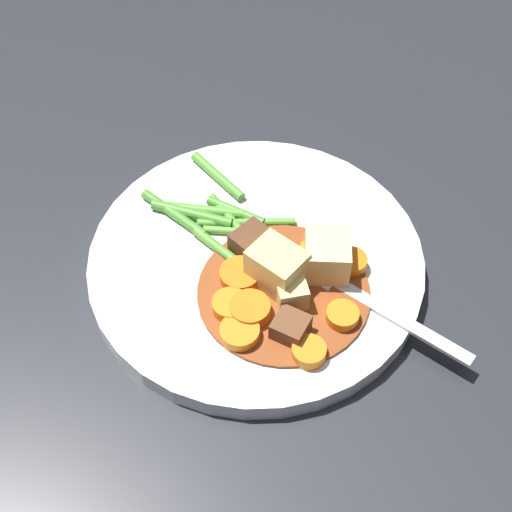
{
  "coord_description": "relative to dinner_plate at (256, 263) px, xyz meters",
  "views": [
    {
      "loc": [
        0.31,
        -0.18,
        0.47
      ],
      "look_at": [
        0.0,
        0.0,
        0.02
      ],
      "focal_mm": 51.35,
      "sensor_mm": 36.0,
      "label": 1
    }
  ],
  "objects": [
    {
      "name": "carrot_slice_4",
      "position": [
        0.08,
        0.02,
        0.01
      ],
      "size": [
        0.03,
        0.03,
        0.01
      ],
      "primitive_type": "cylinder",
      "rotation": [
        0.0,
        0.0,
        5.54
      ],
      "color": "orange",
      "rests_on": "dinner_plate"
    },
    {
      "name": "carrot_slice_6",
      "position": [
        0.02,
        -0.02,
        0.01
      ],
      "size": [
        0.04,
        0.04,
        0.01
      ],
      "primitive_type": "cylinder",
      "rotation": [
        0.0,
        0.0,
        3.49
      ],
      "color": "orange",
      "rests_on": "dinner_plate"
    },
    {
      "name": "green_bean_7",
      "position": [
        -0.05,
        0.01,
        0.01
      ],
      "size": [
        0.05,
        0.03,
        0.01
      ],
      "primitive_type": "cylinder",
      "rotation": [
        0.0,
        1.57,
        3.68
      ],
      "color": "#4C8E33",
      "rests_on": "dinner_plate"
    },
    {
      "name": "carrot_slice_2",
      "position": [
        0.1,
        -0.01,
        0.01
      ],
      "size": [
        0.03,
        0.03,
        0.01
      ],
      "primitive_type": "cylinder",
      "rotation": [
        0.0,
        0.0,
        1.16
      ],
      "color": "orange",
      "rests_on": "dinner_plate"
    },
    {
      "name": "meat_chunk_1",
      "position": [
        0.08,
        -0.02,
        0.02
      ],
      "size": [
        0.03,
        0.03,
        0.02
      ],
      "primitive_type": "cube",
      "rotation": [
        0.0,
        0.0,
        2.12
      ],
      "color": "brown",
      "rests_on": "dinner_plate"
    },
    {
      "name": "carrot_slice_0",
      "position": [
        0.02,
        0.04,
        0.01
      ],
      "size": [
        0.04,
        0.04,
        0.01
      ],
      "primitive_type": "cylinder",
      "rotation": [
        0.0,
        0.0,
        5.31
      ],
      "color": "orange",
      "rests_on": "dinner_plate"
    },
    {
      "name": "green_bean_6",
      "position": [
        -0.06,
        -0.02,
        0.01
      ],
      "size": [
        0.06,
        0.05,
        0.01
      ],
      "primitive_type": "cylinder",
      "rotation": [
        0.0,
        1.57,
        3.87
      ],
      "color": "#4C8E33",
      "rests_on": "dinner_plate"
    },
    {
      "name": "meat_chunk_0",
      "position": [
        -0.01,
        0.0,
        0.02
      ],
      "size": [
        0.03,
        0.03,
        0.02
      ],
      "primitive_type": "cube",
      "rotation": [
        0.0,
        0.0,
        3.4
      ],
      "color": "#56331E",
      "rests_on": "dinner_plate"
    },
    {
      "name": "carrot_slice_7",
      "position": [
        0.05,
        0.06,
        0.01
      ],
      "size": [
        0.03,
        0.03,
        0.01
      ],
      "primitive_type": "cylinder",
      "rotation": [
        0.0,
        0.0,
        1.79
      ],
      "color": "orange",
      "rests_on": "dinner_plate"
    },
    {
      "name": "carrot_slice_1",
      "position": [
        0.05,
        -0.03,
        0.02
      ],
      "size": [
        0.04,
        0.04,
        0.01
      ],
      "primitive_type": "cylinder",
      "rotation": [
        0.0,
        0.0,
        4.09
      ],
      "color": "orange",
      "rests_on": "dinner_plate"
    },
    {
      "name": "dinner_plate",
      "position": [
        0.0,
        0.0,
        0.0
      ],
      "size": [
        0.27,
        0.27,
        0.02
      ],
      "primitive_type": "cylinder",
      "color": "white",
      "rests_on": "ground_plane"
    },
    {
      "name": "green_bean_0",
      "position": [
        -0.01,
        -0.02,
        0.01
      ],
      "size": [
        0.06,
        0.02,
        0.01
      ],
      "primitive_type": "cylinder",
      "rotation": [
        0.0,
        1.57,
        3.42
      ],
      "color": "#599E38",
      "rests_on": "dinner_plate"
    },
    {
      "name": "green_bean_5",
      "position": [
        -0.03,
        0.01,
        0.01
      ],
      "size": [
        0.04,
        0.07,
        0.01
      ],
      "primitive_type": "cylinder",
      "rotation": [
        0.0,
        1.57,
        4.2
      ],
      "color": "#599E38",
      "rests_on": "dinner_plate"
    },
    {
      "name": "green_bean_2",
      "position": [
        -0.09,
        0.01,
        0.01
      ],
      "size": [
        0.07,
        0.02,
        0.01
      ],
      "primitive_type": "cylinder",
      "rotation": [
        0.0,
        1.57,
        3.31
      ],
      "color": "#599E38",
      "rests_on": "dinner_plate"
    },
    {
      "name": "carrot_slice_3",
      "position": [
        0.04,
        -0.04,
        0.01
      ],
      "size": [
        0.03,
        0.03,
        0.01
      ],
      "primitive_type": "cylinder",
      "rotation": [
        0.0,
        0.0,
        2.83
      ],
      "color": "orange",
      "rests_on": "dinner_plate"
    },
    {
      "name": "green_bean_1",
      "position": [
        -0.07,
        -0.04,
        0.01
      ],
      "size": [
        0.07,
        0.03,
        0.01
      ],
      "primitive_type": "cylinder",
      "rotation": [
        0.0,
        1.57,
        3.47
      ],
      "color": "#4C8E33",
      "rests_on": "dinner_plate"
    },
    {
      "name": "fork",
      "position": [
        0.07,
        0.05,
        0.01
      ],
      "size": [
        0.17,
        0.08,
        0.0
      ],
      "color": "silver",
      "rests_on": "dinner_plate"
    },
    {
      "name": "potato_chunk_2",
      "position": [
        0.05,
        0.0,
        0.02
      ],
      "size": [
        0.03,
        0.03,
        0.02
      ],
      "primitive_type": "cube",
      "rotation": [
        0.0,
        0.0,
        5.96
      ],
      "color": "#E5CC7A",
      "rests_on": "dinner_plate"
    },
    {
      "name": "potato_chunk_1",
      "position": [
        0.03,
        -0.0,
        0.03
      ],
      "size": [
        0.05,
        0.04,
        0.04
      ],
      "primitive_type": "cube",
      "rotation": [
        0.0,
        0.0,
        3.49
      ],
      "color": "#E5CC7A",
      "rests_on": "dinner_plate"
    },
    {
      "name": "ground_plane",
      "position": [
        0.0,
        0.0,
        -0.01
      ],
      "size": [
        3.0,
        3.0,
        0.0
      ],
      "primitive_type": "plane",
      "color": "#26282D"
    },
    {
      "name": "stew_sauce",
      "position": [
        0.04,
        -0.0,
        0.01
      ],
      "size": [
        0.13,
        0.13,
        0.0
      ],
      "primitive_type": "cylinder",
      "color": "brown",
      "rests_on": "dinner_plate"
    },
    {
      "name": "carrot_slice_5",
      "position": [
        0.06,
        -0.05,
        0.01
      ],
      "size": [
        0.04,
        0.04,
        0.01
      ],
      "primitive_type": "cylinder",
      "rotation": [
        0.0,
        0.0,
        1.02
      ],
      "color": "orange",
      "rests_on": "dinner_plate"
    },
    {
      "name": "green_bean_8",
      "position": [
        -0.06,
        -0.01,
        0.01
      ],
      "size": [
        0.05,
        0.06,
        0.01
      ],
      "primitive_type": "cylinder",
      "rotation": [
        0.0,
        1.57,
        4.05
      ],
      "color": "#599E38",
      "rests_on": "dinner_plate"
    },
    {
      "name": "green_bean_4",
      "position": [
        -0.05,
        0.0,
        0.01
      ],
      "size": [
        0.05,
        0.01,
        0.01
      ],
      "primitive_type": "cylinder",
      "rotation": [
        0.0,
        1.57,
        3.2
      ],
      "color": "#599E38",
      "rests_on": "dinner_plate"
    },
    {
      "name": "green_bean_3",
      "position": [
        -0.03,
        -0.0,
        0.01
      ],
      "size": [
        0.04,
        0.05,
        0.01
      ],
      "primitive_type": "cylinder",
      "rotation": [
        0.0,
        1.57,
        4.09
      ],
      "color": "#66AD42",
      "rests_on": "dinner_plate"
    },
    {
      "name": "potato_chunk_0",
      "position": [
        0.04,
        0.04,
        0.03
      ],
      "size": [
        0.05,
        0.05,
        0.03
      ],
      "primitive_type": "cube",
      "rotation": [
        0.0,
        0.0,
        1.0
      ],
      "color": "#EAD68C",
      "rests_on": "dinner_plate"
    }
  ]
}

